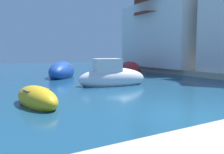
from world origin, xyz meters
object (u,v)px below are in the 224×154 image
object	(u,v)px
moored_boat_2	(37,99)
moored_boat_7	(130,69)
quayside_tree	(204,39)
waterfront_building_far	(168,36)
moored_boat_0	(112,77)
waterfront_building_annex	(171,29)
moored_boat_6	(62,71)

from	to	relation	value
moored_boat_2	moored_boat_7	xyz separation A→B (m)	(11.42, 9.91, 0.14)
moored_boat_7	quayside_tree	xyz separation A→B (m)	(6.60, -3.44, 3.05)
moored_boat_7	waterfront_building_far	distance (m)	6.95
moored_boat_2	moored_boat_7	world-z (taller)	moored_boat_7
moored_boat_0	waterfront_building_far	bearing A→B (deg)	40.90
moored_boat_7	waterfront_building_annex	xyz separation A→B (m)	(5.88, 0.57, 4.23)
moored_boat_6	waterfront_building_far	size ratio (longest dim) A/B	0.49
moored_boat_0	waterfront_building_annex	size ratio (longest dim) A/B	0.46
moored_boat_6	moored_boat_7	bearing A→B (deg)	-59.46
moored_boat_6	quayside_tree	xyz separation A→B (m)	(13.61, -3.62, 3.00)
moored_boat_2	waterfront_building_annex	distance (m)	20.70
moored_boat_2	moored_boat_7	size ratio (longest dim) A/B	0.69
waterfront_building_far	quayside_tree	xyz separation A→B (m)	(0.72, -4.45, -0.51)
moored_boat_7	waterfront_building_far	size ratio (longest dim) A/B	0.45
moored_boat_0	moored_boat_6	world-z (taller)	moored_boat_0
moored_boat_0	moored_boat_2	bearing A→B (deg)	-138.80
waterfront_building_far	quayside_tree	size ratio (longest dim) A/B	2.24
moored_boat_2	quayside_tree	distance (m)	19.41
waterfront_building_annex	waterfront_building_far	size ratio (longest dim) A/B	1.00
moored_boat_2	moored_boat_6	world-z (taller)	moored_boat_6
quayside_tree	moored_boat_6	bearing A→B (deg)	165.09
moored_boat_6	waterfront_building_far	world-z (taller)	waterfront_building_far
moored_boat_2	quayside_tree	bearing A→B (deg)	-79.33
moored_boat_7	waterfront_building_annex	distance (m)	7.27
moored_boat_0	moored_boat_2	distance (m)	6.66
moored_boat_2	waterfront_building_annex	xyz separation A→B (m)	(17.31, 10.47, 4.37)
moored_boat_0	moored_boat_6	size ratio (longest dim) A/B	0.93
moored_boat_6	moored_boat_0	bearing A→B (deg)	-137.48
moored_boat_2	moored_boat_6	size ratio (longest dim) A/B	0.63
moored_boat_7	quayside_tree	bearing A→B (deg)	-100.31
moored_boat_0	moored_boat_7	size ratio (longest dim) A/B	1.01
moored_boat_7	waterfront_building_far	bearing A→B (deg)	-63.06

